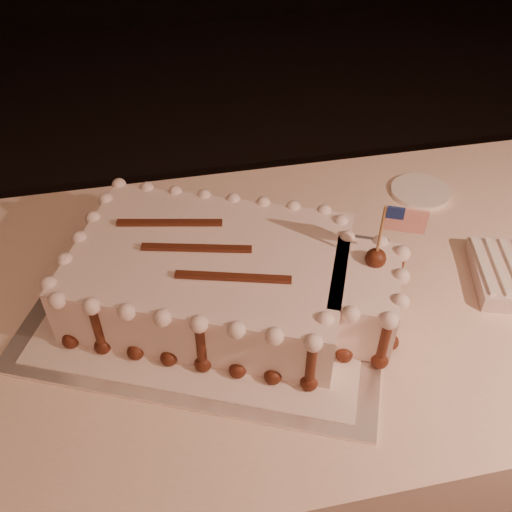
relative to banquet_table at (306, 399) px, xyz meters
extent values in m
cube|color=beige|center=(0.00, 0.00, 0.00)|extent=(2.40, 0.80, 0.75)
cube|color=white|center=(-0.20, 0.00, 0.38)|extent=(0.74, 0.66, 0.01)
cube|color=white|center=(-0.20, 0.00, 0.38)|extent=(0.67, 0.60, 0.00)
cube|color=white|center=(-0.20, 0.00, 0.44)|extent=(0.54, 0.46, 0.11)
cube|color=white|center=(0.04, -0.10, 0.44)|extent=(0.17, 0.20, 0.11)
sphere|color=#542415|center=(-0.44, -0.06, 0.39)|extent=(0.03, 0.03, 0.03)
sphere|color=#542415|center=(-0.39, -0.08, 0.39)|extent=(0.03, 0.03, 0.03)
sphere|color=#542415|center=(-0.34, -0.10, 0.39)|extent=(0.03, 0.03, 0.03)
sphere|color=#542415|center=(-0.29, -0.13, 0.39)|extent=(0.03, 0.03, 0.03)
sphere|color=#542415|center=(-0.24, -0.15, 0.39)|extent=(0.03, 0.03, 0.03)
sphere|color=#542415|center=(-0.18, -0.17, 0.39)|extent=(0.03, 0.03, 0.03)
sphere|color=#542415|center=(-0.13, -0.19, 0.39)|extent=(0.03, 0.03, 0.03)
sphere|color=#542415|center=(-0.08, -0.22, 0.39)|extent=(0.03, 0.03, 0.03)
sphere|color=#542415|center=(-0.05, -0.18, 0.39)|extent=(0.03, 0.03, 0.03)
sphere|color=#542415|center=(-0.01, -0.18, 0.39)|extent=(0.03, 0.03, 0.03)
sphere|color=#542415|center=(0.04, -0.20, 0.39)|extent=(0.03, 0.03, 0.03)
sphere|color=#542415|center=(0.07, -0.17, 0.39)|extent=(0.03, 0.03, 0.03)
sphere|color=#542415|center=(0.10, -0.11, 0.39)|extent=(0.03, 0.03, 0.03)
sphere|color=#542415|center=(0.12, -0.06, 0.39)|extent=(0.03, 0.03, 0.03)
sphere|color=#542415|center=(0.09, -0.03, 0.39)|extent=(0.03, 0.03, 0.03)
sphere|color=#542415|center=(0.04, -0.01, 0.39)|extent=(0.03, 0.03, 0.03)
sphere|color=#542415|center=(0.04, 0.04, 0.39)|extent=(0.03, 0.03, 0.03)
sphere|color=#542415|center=(0.02, 0.07, 0.39)|extent=(0.03, 0.03, 0.03)
sphere|color=#542415|center=(-0.03, 0.09, 0.39)|extent=(0.03, 0.03, 0.03)
sphere|color=#542415|center=(-0.08, 0.12, 0.39)|extent=(0.03, 0.03, 0.03)
sphere|color=#542415|center=(-0.13, 0.14, 0.39)|extent=(0.03, 0.03, 0.03)
sphere|color=#542415|center=(-0.19, 0.16, 0.39)|extent=(0.03, 0.03, 0.03)
sphere|color=#542415|center=(-0.24, 0.19, 0.39)|extent=(0.03, 0.03, 0.03)
sphere|color=#542415|center=(-0.29, 0.21, 0.39)|extent=(0.03, 0.03, 0.03)
sphere|color=#542415|center=(-0.34, 0.23, 0.39)|extent=(0.03, 0.03, 0.03)
sphere|color=#542415|center=(-0.37, 0.19, 0.39)|extent=(0.03, 0.03, 0.03)
sphere|color=#542415|center=(-0.39, 0.14, 0.39)|extent=(0.03, 0.03, 0.03)
sphere|color=#542415|center=(-0.41, 0.08, 0.39)|extent=(0.03, 0.03, 0.03)
sphere|color=#542415|center=(-0.44, 0.03, 0.39)|extent=(0.03, 0.03, 0.03)
sphere|color=#542415|center=(-0.46, -0.02, 0.39)|extent=(0.03, 0.03, 0.03)
sphere|color=white|center=(-0.44, -0.06, 0.49)|extent=(0.03, 0.03, 0.03)
sphere|color=white|center=(-0.39, -0.08, 0.49)|extent=(0.03, 0.03, 0.03)
sphere|color=white|center=(-0.34, -0.10, 0.49)|extent=(0.03, 0.03, 0.03)
sphere|color=white|center=(-0.29, -0.13, 0.49)|extent=(0.03, 0.03, 0.03)
sphere|color=white|center=(-0.24, -0.15, 0.49)|extent=(0.03, 0.03, 0.03)
sphere|color=white|center=(-0.18, -0.17, 0.49)|extent=(0.03, 0.03, 0.03)
sphere|color=white|center=(-0.13, -0.19, 0.49)|extent=(0.03, 0.03, 0.03)
sphere|color=white|center=(-0.08, -0.22, 0.49)|extent=(0.03, 0.03, 0.03)
sphere|color=white|center=(-0.05, -0.18, 0.49)|extent=(0.03, 0.03, 0.03)
sphere|color=white|center=(-0.01, -0.18, 0.49)|extent=(0.03, 0.03, 0.03)
sphere|color=white|center=(0.04, -0.20, 0.49)|extent=(0.03, 0.03, 0.03)
sphere|color=white|center=(0.07, -0.17, 0.49)|extent=(0.03, 0.03, 0.03)
sphere|color=white|center=(0.10, -0.11, 0.49)|extent=(0.03, 0.03, 0.03)
sphere|color=white|center=(0.12, -0.06, 0.49)|extent=(0.03, 0.03, 0.03)
sphere|color=white|center=(0.09, -0.03, 0.49)|extent=(0.03, 0.03, 0.03)
sphere|color=white|center=(0.04, -0.01, 0.49)|extent=(0.03, 0.03, 0.03)
sphere|color=white|center=(0.04, 0.04, 0.49)|extent=(0.03, 0.03, 0.03)
sphere|color=white|center=(0.02, 0.07, 0.49)|extent=(0.03, 0.03, 0.03)
sphere|color=white|center=(-0.03, 0.09, 0.49)|extent=(0.03, 0.03, 0.03)
sphere|color=white|center=(-0.08, 0.12, 0.49)|extent=(0.03, 0.03, 0.03)
sphere|color=white|center=(-0.13, 0.14, 0.49)|extent=(0.03, 0.03, 0.03)
sphere|color=white|center=(-0.19, 0.16, 0.49)|extent=(0.03, 0.03, 0.03)
sphere|color=white|center=(-0.24, 0.19, 0.49)|extent=(0.03, 0.03, 0.03)
sphere|color=white|center=(-0.29, 0.21, 0.49)|extent=(0.03, 0.03, 0.03)
sphere|color=white|center=(-0.34, 0.23, 0.49)|extent=(0.03, 0.03, 0.03)
sphere|color=white|center=(-0.37, 0.19, 0.49)|extent=(0.03, 0.03, 0.03)
sphere|color=white|center=(-0.39, 0.14, 0.49)|extent=(0.03, 0.03, 0.03)
sphere|color=white|center=(-0.41, 0.08, 0.49)|extent=(0.03, 0.03, 0.03)
sphere|color=white|center=(-0.44, 0.03, 0.49)|extent=(0.03, 0.03, 0.03)
sphere|color=white|center=(-0.46, -0.02, 0.49)|extent=(0.03, 0.03, 0.03)
cylinder|color=#542415|center=(-0.39, -0.08, 0.44)|extent=(0.02, 0.02, 0.10)
sphere|color=#542415|center=(-0.39, -0.08, 0.40)|extent=(0.03, 0.03, 0.03)
cylinder|color=#542415|center=(-0.24, -0.15, 0.44)|extent=(0.02, 0.02, 0.10)
sphere|color=#542415|center=(-0.24, -0.15, 0.40)|extent=(0.03, 0.03, 0.03)
cylinder|color=#542415|center=(-0.08, -0.22, 0.44)|extent=(0.02, 0.02, 0.10)
sphere|color=#542415|center=(-0.08, -0.22, 0.40)|extent=(0.03, 0.03, 0.03)
cylinder|color=#542415|center=(0.04, -0.20, 0.44)|extent=(0.02, 0.02, 0.10)
sphere|color=#542415|center=(0.04, -0.20, 0.40)|extent=(0.03, 0.03, 0.03)
cylinder|color=#542415|center=(0.12, -0.06, 0.44)|extent=(0.02, 0.02, 0.10)
sphere|color=#542415|center=(0.12, -0.06, 0.40)|extent=(0.03, 0.03, 0.03)
cylinder|color=#542415|center=(0.04, 0.04, 0.44)|extent=(0.02, 0.02, 0.10)
sphere|color=#542415|center=(0.04, 0.04, 0.40)|extent=(0.03, 0.03, 0.03)
cylinder|color=#542415|center=(-0.08, 0.12, 0.44)|extent=(0.02, 0.02, 0.10)
sphere|color=#542415|center=(-0.08, 0.12, 0.40)|extent=(0.03, 0.03, 0.03)
cylinder|color=#542415|center=(-0.24, 0.19, 0.44)|extent=(0.02, 0.02, 0.10)
sphere|color=#542415|center=(-0.24, 0.19, 0.40)|extent=(0.03, 0.03, 0.03)
cylinder|color=#542415|center=(-0.37, 0.19, 0.44)|extent=(0.02, 0.02, 0.10)
sphere|color=#542415|center=(-0.37, 0.19, 0.40)|extent=(0.03, 0.03, 0.03)
cylinder|color=#542415|center=(-0.44, 0.03, 0.44)|extent=(0.02, 0.02, 0.10)
sphere|color=#542415|center=(-0.44, 0.03, 0.40)|extent=(0.03, 0.03, 0.03)
cube|color=#542415|center=(-0.26, 0.09, 0.50)|extent=(0.18, 0.05, 0.01)
cube|color=#542415|center=(-0.22, 0.01, 0.50)|extent=(0.18, 0.06, 0.01)
cube|color=#542415|center=(-0.17, -0.07, 0.50)|extent=(0.18, 0.06, 0.01)
sphere|color=#542415|center=(0.06, -0.08, 0.50)|extent=(0.03, 0.03, 0.03)
cylinder|color=#AF7C4B|center=(0.06, -0.08, 0.54)|extent=(0.00, 0.00, 0.13)
cube|color=red|center=(0.10, -0.09, 0.59)|extent=(0.06, 0.03, 0.04)
cube|color=navy|center=(0.08, -0.08, 0.60)|extent=(0.03, 0.02, 0.02)
cube|color=white|center=(0.30, -0.04, 0.41)|extent=(0.05, 0.15, 0.01)
cube|color=white|center=(0.33, -0.05, 0.41)|extent=(0.05, 0.15, 0.01)
cylinder|color=white|center=(0.30, 0.23, 0.38)|extent=(0.13, 0.13, 0.01)
camera|label=1|loc=(-0.26, -0.71, 1.13)|focal=40.00mm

